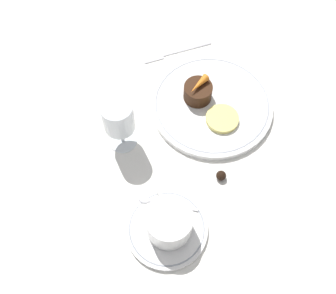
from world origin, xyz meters
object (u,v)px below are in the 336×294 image
object	(u,v)px
coffee_cup	(169,223)
wine_glass	(119,119)
dessert_cake	(198,92)
dinner_plate	(212,105)
fork	(169,53)

from	to	relation	value
coffee_cup	wine_glass	distance (m)	0.22
coffee_cup	dessert_cake	size ratio (longest dim) A/B	1.79
dinner_plate	wine_glass	distance (m)	0.23
dinner_plate	dessert_cake	bearing A→B (deg)	41.80
dinner_plate	wine_glass	xyz separation A→B (m)	(-0.02, 0.21, 0.08)
fork	dessert_cake	xyz separation A→B (m)	(-0.15, -0.02, 0.03)
coffee_cup	wine_glass	world-z (taller)	wine_glass
wine_glass	dessert_cake	world-z (taller)	wine_glass
dinner_plate	wine_glass	world-z (taller)	wine_glass
dinner_plate	dessert_cake	size ratio (longest dim) A/B	4.32
dinner_plate	fork	bearing A→B (deg)	12.86
coffee_cup	dessert_cake	world-z (taller)	coffee_cup
fork	dessert_cake	distance (m)	0.15
dinner_plate	fork	world-z (taller)	dinner_plate
dinner_plate	fork	size ratio (longest dim) A/B	1.55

